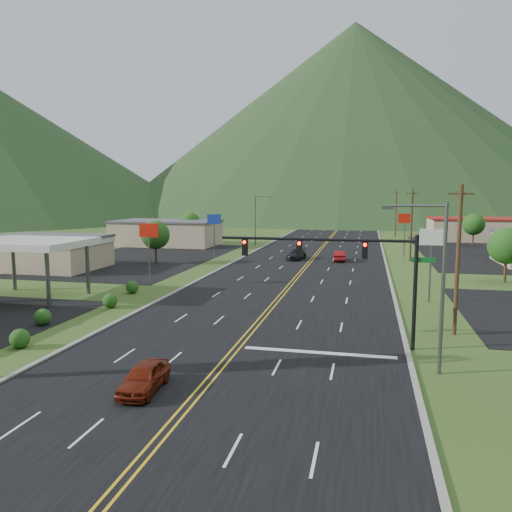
% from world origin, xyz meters
% --- Properties ---
extents(ground, '(500.00, 500.00, 0.00)m').
position_xyz_m(ground, '(0.00, 0.00, 0.00)').
color(ground, '#234017').
rests_on(ground, ground).
extents(road, '(20.00, 460.00, 0.04)m').
position_xyz_m(road, '(0.00, 0.00, 0.00)').
color(road, black).
rests_on(road, ground).
extents(curb_east, '(0.30, 460.00, 0.14)m').
position_xyz_m(curb_east, '(10.15, 0.00, 0.00)').
color(curb_east, gray).
rests_on(curb_east, ground).
extents(traffic_signal, '(13.10, 0.43, 7.00)m').
position_xyz_m(traffic_signal, '(6.48, 14.00, 5.33)').
color(traffic_signal, black).
rests_on(traffic_signal, ground).
extents(streetlight_east, '(3.28, 0.25, 9.00)m').
position_xyz_m(streetlight_east, '(11.18, 10.00, 5.18)').
color(streetlight_east, '#59595E').
rests_on(streetlight_east, ground).
extents(streetlight_west, '(3.28, 0.25, 9.00)m').
position_xyz_m(streetlight_west, '(-11.68, 70.00, 5.18)').
color(streetlight_west, '#59595E').
rests_on(streetlight_west, ground).
extents(gas_canopy, '(10.00, 8.00, 5.30)m').
position_xyz_m(gas_canopy, '(-22.00, 22.00, 4.87)').
color(gas_canopy, white).
rests_on(gas_canopy, ground).
extents(building_west_mid, '(14.40, 10.40, 4.10)m').
position_xyz_m(building_west_mid, '(-32.00, 38.00, 2.27)').
color(building_west_mid, tan).
rests_on(building_west_mid, ground).
extents(building_west_far, '(18.40, 11.40, 4.50)m').
position_xyz_m(building_west_far, '(-28.00, 68.00, 2.26)').
color(building_west_far, tan).
rests_on(building_west_far, ground).
extents(building_east_far, '(16.40, 12.40, 4.50)m').
position_xyz_m(building_east_far, '(28.00, 90.00, 2.26)').
color(building_east_far, tan).
rests_on(building_east_far, ground).
extents(pole_sign_west_a, '(2.00, 0.18, 6.40)m').
position_xyz_m(pole_sign_west_a, '(-14.00, 30.00, 5.05)').
color(pole_sign_west_a, '#59595E').
rests_on(pole_sign_west_a, ground).
extents(pole_sign_west_b, '(2.00, 0.18, 6.40)m').
position_xyz_m(pole_sign_west_b, '(-14.00, 52.00, 5.05)').
color(pole_sign_west_b, '#59595E').
rests_on(pole_sign_west_b, ground).
extents(pole_sign_east_a, '(2.00, 0.18, 6.40)m').
position_xyz_m(pole_sign_east_a, '(13.00, 28.00, 5.05)').
color(pole_sign_east_a, '#59595E').
rests_on(pole_sign_east_a, ground).
extents(pole_sign_east_b, '(2.00, 0.18, 6.40)m').
position_xyz_m(pole_sign_east_b, '(13.00, 60.00, 5.05)').
color(pole_sign_east_b, '#59595E').
rests_on(pole_sign_east_b, ground).
extents(tree_west_a, '(3.84, 3.84, 5.82)m').
position_xyz_m(tree_west_a, '(-20.00, 45.00, 3.89)').
color(tree_west_a, '#382314').
rests_on(tree_west_a, ground).
extents(tree_west_b, '(3.84, 3.84, 5.82)m').
position_xyz_m(tree_west_b, '(-25.00, 72.00, 3.89)').
color(tree_west_b, '#382314').
rests_on(tree_west_b, ground).
extents(tree_east_a, '(3.84, 3.84, 5.82)m').
position_xyz_m(tree_east_a, '(22.00, 40.00, 3.89)').
color(tree_east_a, '#382314').
rests_on(tree_east_a, ground).
extents(tree_east_b, '(3.84, 3.84, 5.82)m').
position_xyz_m(tree_east_b, '(26.00, 78.00, 3.89)').
color(tree_east_b, '#382314').
rests_on(tree_east_b, ground).
extents(utility_pole_a, '(1.60, 0.28, 10.00)m').
position_xyz_m(utility_pole_a, '(13.50, 18.00, 5.13)').
color(utility_pole_a, '#382314').
rests_on(utility_pole_a, ground).
extents(utility_pole_b, '(1.60, 0.28, 10.00)m').
position_xyz_m(utility_pole_b, '(13.50, 55.00, 5.13)').
color(utility_pole_b, '#382314').
rests_on(utility_pole_b, ground).
extents(utility_pole_c, '(1.60, 0.28, 10.00)m').
position_xyz_m(utility_pole_c, '(13.50, 95.00, 5.13)').
color(utility_pole_c, '#382314').
rests_on(utility_pole_c, ground).
extents(utility_pole_d, '(1.60, 0.28, 10.00)m').
position_xyz_m(utility_pole_d, '(13.50, 135.00, 5.13)').
color(utility_pole_d, '#382314').
rests_on(utility_pole_d, ground).
extents(mountain_n, '(220.00, 220.00, 85.00)m').
position_xyz_m(mountain_n, '(0.00, 220.00, 42.50)').
color(mountain_n, '#1F3819').
rests_on(mountain_n, ground).
extents(car_red_near, '(1.83, 4.03, 1.34)m').
position_xyz_m(car_red_near, '(-2.61, 4.41, 0.67)').
color(car_red_near, maroon).
rests_on(car_red_near, ground).
extents(car_dark_mid, '(2.49, 5.04, 1.41)m').
position_xyz_m(car_dark_mid, '(-2.13, 53.14, 0.70)').
color(car_dark_mid, black).
rests_on(car_dark_mid, ground).
extents(car_red_far, '(1.65, 4.43, 1.45)m').
position_xyz_m(car_red_far, '(3.98, 52.87, 0.72)').
color(car_red_far, maroon).
rests_on(car_red_far, ground).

